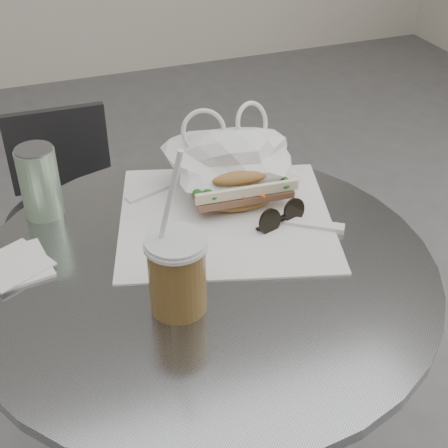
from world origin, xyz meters
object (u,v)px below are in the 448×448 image
object	(u,v)px
chair_far	(77,246)
iced_coffee	(177,273)
drink_can	(40,182)
sunglasses	(281,217)
cafe_table	(207,378)
banh_mi	(243,192)

from	to	relation	value
chair_far	iced_coffee	size ratio (longest dim) A/B	2.51
chair_far	drink_can	world-z (taller)	drink_can
sunglasses	cafe_table	bearing A→B (deg)	-177.38
banh_mi	chair_far	bearing A→B (deg)	117.23
sunglasses	drink_can	size ratio (longest dim) A/B	0.77
iced_coffee	drink_can	bearing A→B (deg)	115.15
chair_far	cafe_table	bearing A→B (deg)	102.66
chair_far	iced_coffee	world-z (taller)	iced_coffee
cafe_table	banh_mi	xyz separation A→B (m)	(0.12, 0.13, 0.31)
sunglasses	drink_can	bearing A→B (deg)	137.82
chair_far	sunglasses	world-z (taller)	sunglasses
chair_far	iced_coffee	xyz separation A→B (m)	(0.07, -0.82, 0.50)
sunglasses	drink_can	xyz separation A→B (m)	(-0.39, 0.19, 0.05)
sunglasses	chair_far	bearing A→B (deg)	97.94
chair_far	sunglasses	xyz separation A→B (m)	(0.30, -0.68, 0.46)
chair_far	banh_mi	xyz separation A→B (m)	(0.26, -0.61, 0.48)
cafe_table	chair_far	size ratio (longest dim) A/B	1.13
cafe_table	sunglasses	bearing A→B (deg)	18.88
chair_far	sunglasses	distance (m)	0.87
cafe_table	iced_coffee	distance (m)	0.36
iced_coffee	sunglasses	world-z (taller)	iced_coffee
iced_coffee	sunglasses	xyz separation A→B (m)	(0.23, 0.14, -0.05)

